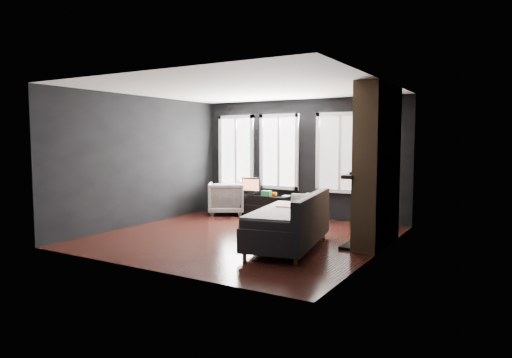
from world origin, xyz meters
The scene contains 18 objects.
floor centered at (0.00, 0.00, 0.00)m, with size 5.00×5.00×0.00m, color black.
ceiling centered at (0.00, 0.00, 2.70)m, with size 5.00×5.00×0.00m, color white.
wall_back centered at (0.00, 2.50, 1.35)m, with size 5.00×0.02×2.70m, color black.
wall_left centered at (-2.50, 0.00, 1.35)m, with size 0.02×5.00×2.70m, color black.
wall_right centered at (2.50, 0.00, 1.35)m, with size 0.02×5.00×2.70m, color black.
windows centered at (-0.45, 2.46, 2.38)m, with size 4.00×0.16×1.76m, color white, non-canonical shape.
fireplace centered at (2.30, 0.60, 1.35)m, with size 0.70×1.62×2.70m, color #93724C, non-canonical shape.
sofa centered at (1.10, -0.35, 0.46)m, with size 1.07×2.13×0.92m, color #27272A, non-canonical shape.
stripe_pillow centered at (1.26, 0.07, 0.66)m, with size 0.09×0.39×0.39m, color gray.
armchair centered at (-1.70, 1.95, 0.43)m, with size 0.83×0.77×0.85m, color white.
media_console centered at (-0.83, 2.10, 0.25)m, with size 1.46×0.46×0.50m, color black, non-canonical shape.
monitor centered at (-1.10, 2.10, 0.73)m, with size 0.50×0.11×0.45m, color black, non-canonical shape.
desk_fan centered at (-1.44, 2.14, 0.66)m, with size 0.23×0.23×0.32m, color gray, non-canonical shape.
mug centered at (-0.43, 2.02, 0.56)m, with size 0.12×0.10×0.12m, color #CA6001.
book centered at (-0.27, 2.15, 0.62)m, with size 0.17×0.02×0.23m, color #BBA58F.
storage_box centered at (-0.65, 2.05, 0.56)m, with size 0.22×0.14×0.12m, color #2A663C.
mantel_vase centered at (2.05, 1.05, 1.33)m, with size 0.19×0.20×0.19m, color gold.
mantel_clock centered at (2.05, 0.05, 1.25)m, with size 0.11×0.11×0.04m, color black.
Camera 1 is at (4.43, -7.02, 1.79)m, focal length 32.00 mm.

